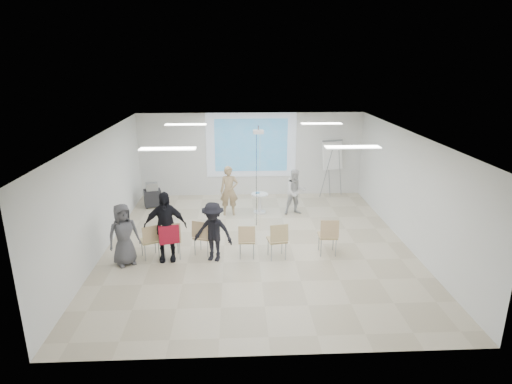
{
  "coord_description": "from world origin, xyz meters",
  "views": [
    {
      "loc": [
        -0.54,
        -10.57,
        4.82
      ],
      "look_at": [
        0.0,
        0.8,
        1.25
      ],
      "focal_mm": 30.0,
      "sensor_mm": 36.0,
      "label": 1
    }
  ],
  "objects_px": {
    "chair_left_mid": "(171,238)",
    "flipchart_easel": "(332,155)",
    "audience_mid": "(213,228)",
    "av_cart": "(152,196)",
    "laptop": "(204,235)",
    "chair_right_inner": "(278,238)",
    "chair_left_inner": "(202,234)",
    "chair_right_far": "(328,234)",
    "pedestal_table": "(260,202)",
    "chair_center": "(247,238)",
    "player_left": "(229,188)",
    "audience_outer": "(123,231)",
    "chair_far_left": "(150,239)",
    "audience_left": "(165,222)",
    "player_right": "(296,190)"
  },
  "relations": [
    {
      "from": "chair_left_inner",
      "to": "av_cart",
      "type": "distance_m",
      "value": 4.31
    },
    {
      "from": "audience_outer",
      "to": "laptop",
      "type": "bearing_deg",
      "value": -16.77
    },
    {
      "from": "player_right",
      "to": "chair_center",
      "type": "distance_m",
      "value": 3.54
    },
    {
      "from": "chair_far_left",
      "to": "audience_left",
      "type": "height_order",
      "value": "audience_left"
    },
    {
      "from": "chair_far_left",
      "to": "chair_right_far",
      "type": "relative_size",
      "value": 0.91
    },
    {
      "from": "player_left",
      "to": "chair_center",
      "type": "distance_m",
      "value": 3.23
    },
    {
      "from": "audience_mid",
      "to": "av_cart",
      "type": "bearing_deg",
      "value": 136.26
    },
    {
      "from": "chair_right_far",
      "to": "audience_left",
      "type": "height_order",
      "value": "audience_left"
    },
    {
      "from": "laptop",
      "to": "chair_left_mid",
      "type": "bearing_deg",
      "value": 41.47
    },
    {
      "from": "chair_left_mid",
      "to": "audience_outer",
      "type": "relative_size",
      "value": 0.57
    },
    {
      "from": "laptop",
      "to": "audience_left",
      "type": "distance_m",
      "value": 1.09
    },
    {
      "from": "chair_right_far",
      "to": "audience_outer",
      "type": "relative_size",
      "value": 0.57
    },
    {
      "from": "chair_left_mid",
      "to": "flipchart_easel",
      "type": "bearing_deg",
      "value": 29.32
    },
    {
      "from": "chair_far_left",
      "to": "audience_mid",
      "type": "xyz_separation_m",
      "value": [
        1.58,
        -0.16,
        0.32
      ]
    },
    {
      "from": "chair_right_inner",
      "to": "chair_left_mid",
      "type": "bearing_deg",
      "value": 168.16
    },
    {
      "from": "pedestal_table",
      "to": "av_cart",
      "type": "distance_m",
      "value": 3.67
    },
    {
      "from": "player_left",
      "to": "flipchart_easel",
      "type": "relative_size",
      "value": 0.87
    },
    {
      "from": "pedestal_table",
      "to": "chair_right_far",
      "type": "height_order",
      "value": "chair_right_far"
    },
    {
      "from": "laptop",
      "to": "chair_right_inner",
      "type": "bearing_deg",
      "value": -172.9
    },
    {
      "from": "pedestal_table",
      "to": "flipchart_easel",
      "type": "bearing_deg",
      "value": 31.44
    },
    {
      "from": "pedestal_table",
      "to": "chair_right_far",
      "type": "bearing_deg",
      "value": -63.98
    },
    {
      "from": "chair_far_left",
      "to": "flipchart_easel",
      "type": "height_order",
      "value": "flipchart_easel"
    },
    {
      "from": "audience_left",
      "to": "audience_mid",
      "type": "height_order",
      "value": "audience_left"
    },
    {
      "from": "audience_left",
      "to": "player_right",
      "type": "bearing_deg",
      "value": 36.02
    },
    {
      "from": "chair_right_far",
      "to": "flipchart_easel",
      "type": "xyz_separation_m",
      "value": [
        1.11,
        4.84,
        0.94
      ]
    },
    {
      "from": "pedestal_table",
      "to": "chair_center",
      "type": "height_order",
      "value": "chair_center"
    },
    {
      "from": "chair_center",
      "to": "chair_right_far",
      "type": "relative_size",
      "value": 0.91
    },
    {
      "from": "player_left",
      "to": "chair_left_inner",
      "type": "distance_m",
      "value": 3.02
    },
    {
      "from": "player_left",
      "to": "flipchart_easel",
      "type": "height_order",
      "value": "flipchart_easel"
    },
    {
      "from": "chair_left_mid",
      "to": "player_right",
      "type": "bearing_deg",
      "value": 26.67
    },
    {
      "from": "audience_outer",
      "to": "player_left",
      "type": "bearing_deg",
      "value": 21.19
    },
    {
      "from": "laptop",
      "to": "flipchart_easel",
      "type": "xyz_separation_m",
      "value": [
        4.27,
        4.58,
        1.02
      ]
    },
    {
      "from": "player_left",
      "to": "chair_far_left",
      "type": "xyz_separation_m",
      "value": [
        -1.93,
        -3.08,
        -0.37
      ]
    },
    {
      "from": "audience_left",
      "to": "audience_outer",
      "type": "distance_m",
      "value": 1.0
    },
    {
      "from": "chair_right_inner",
      "to": "flipchart_easel",
      "type": "relative_size",
      "value": 0.46
    },
    {
      "from": "chair_right_inner",
      "to": "laptop",
      "type": "xyz_separation_m",
      "value": [
        -1.86,
        0.43,
        -0.06
      ]
    },
    {
      "from": "chair_right_inner",
      "to": "chair_right_far",
      "type": "relative_size",
      "value": 0.97
    },
    {
      "from": "player_left",
      "to": "player_right",
      "type": "height_order",
      "value": "player_left"
    },
    {
      "from": "player_right",
      "to": "chair_right_far",
      "type": "xyz_separation_m",
      "value": [
        0.42,
        -3.05,
        -0.23
      ]
    },
    {
      "from": "pedestal_table",
      "to": "player_right",
      "type": "height_order",
      "value": "player_right"
    },
    {
      "from": "player_right",
      "to": "chair_left_mid",
      "type": "distance_m",
      "value": 4.69
    },
    {
      "from": "av_cart",
      "to": "chair_right_inner",
      "type": "bearing_deg",
      "value": -63.46
    },
    {
      "from": "chair_left_mid",
      "to": "chair_left_inner",
      "type": "height_order",
      "value": "chair_left_mid"
    },
    {
      "from": "chair_center",
      "to": "audience_outer",
      "type": "bearing_deg",
      "value": -174.26
    },
    {
      "from": "laptop",
      "to": "pedestal_table",
      "type": "bearing_deg",
      "value": -98.24
    },
    {
      "from": "av_cart",
      "to": "laptop",
      "type": "bearing_deg",
      "value": -78.12
    },
    {
      "from": "audience_outer",
      "to": "chair_right_inner",
      "type": "bearing_deg",
      "value": -30.91
    },
    {
      "from": "chair_far_left",
      "to": "flipchart_easel",
      "type": "bearing_deg",
      "value": 16.09
    },
    {
      "from": "chair_left_inner",
      "to": "chair_right_far",
      "type": "xyz_separation_m",
      "value": [
        3.19,
        -0.17,
        0.03
      ]
    },
    {
      "from": "laptop",
      "to": "chair_right_far",
      "type": "bearing_deg",
      "value": -164.55
    }
  ]
}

